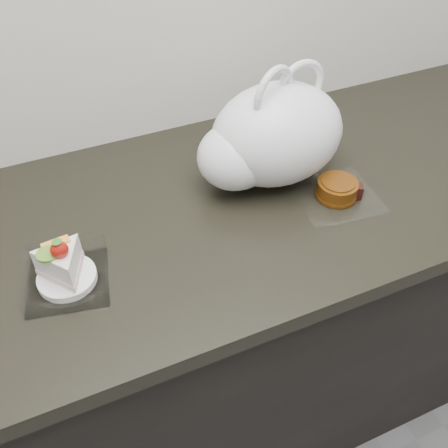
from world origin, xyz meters
The scene contains 4 objects.
counter centered at (0.00, 1.69, 0.45)m, with size 2.04×0.64×0.90m.
cake_tray centered at (-0.30, 1.60, 0.93)m, with size 0.17×0.17×0.11m.
mooncake_wrap centered at (0.27, 1.61, 0.92)m, with size 0.19×0.18×0.04m.
plastic_bag centered at (0.16, 1.73, 1.00)m, with size 0.36×0.29×0.26m.
Camera 1 is at (-0.27, 0.96, 1.59)m, focal length 40.00 mm.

